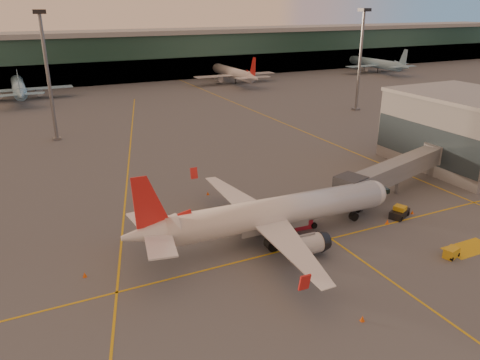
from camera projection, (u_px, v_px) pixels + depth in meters
name	position (u px, v px, depth m)	size (l,w,h in m)	color
ground	(321.00, 268.00, 50.24)	(600.00, 600.00, 0.00)	#4C4F54
taxi_markings	(144.00, 160.00, 84.65)	(100.12, 173.00, 0.01)	gold
terminal	(90.00, 57.00, 166.39)	(400.00, 20.00, 17.60)	#19382D
gate_building	(464.00, 130.00, 80.28)	(18.40, 22.40, 12.60)	slate
mast_west_near	(47.00, 67.00, 92.30)	(2.40, 2.40, 25.60)	slate
mast_east_near	(361.00, 53.00, 119.67)	(2.40, 2.40, 25.60)	slate
distant_aircraft_row	(35.00, 98.00, 140.87)	(290.00, 34.00, 13.00)	#7EB2D3
main_airplane	(270.00, 214.00, 55.05)	(34.11, 30.70, 10.30)	silver
jet_bridge	(402.00, 168.00, 69.68)	(26.93, 10.45, 5.33)	slate
catering_truck	(298.00, 211.00, 58.61)	(5.27, 2.75, 3.94)	#A3172B
gpu_cart	(452.00, 253.00, 52.18)	(2.14, 1.60, 1.12)	gold
pushback_tug	(400.00, 213.00, 62.02)	(3.47, 2.72, 1.58)	black
cone_nose	(412.00, 212.00, 63.08)	(0.39, 0.39, 0.50)	#E1540B
cone_tail	(85.00, 275.00, 48.47)	(0.44, 0.44, 0.56)	#E1540B
cone_wing_right	(362.00, 318.00, 41.73)	(0.43, 0.43, 0.55)	#E1540B
cone_wing_left	(208.00, 193.00, 69.38)	(0.40, 0.40, 0.50)	#E1540B
cone_fwd	(387.00, 222.00, 60.18)	(0.48, 0.48, 0.61)	#E1540B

